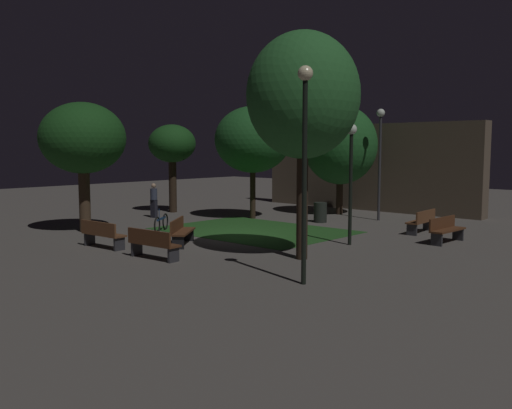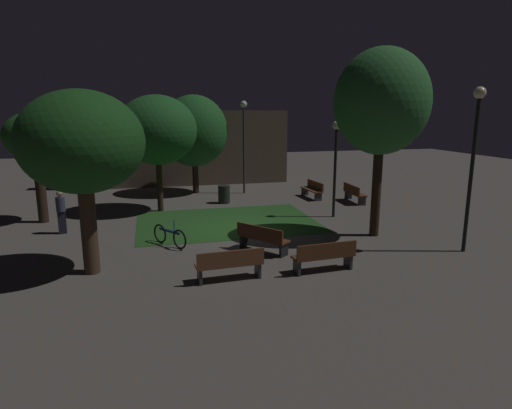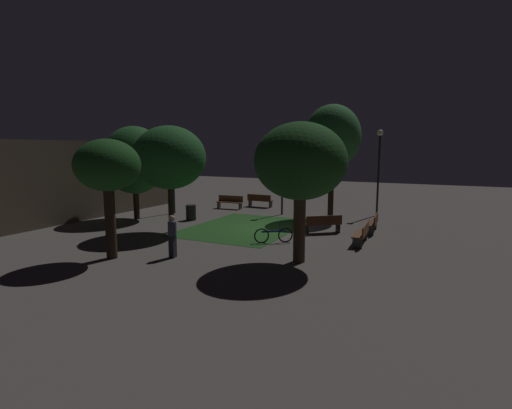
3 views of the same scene
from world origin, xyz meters
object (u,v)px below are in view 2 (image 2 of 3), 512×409
bench_corner (262,238)px  tree_lawn_side (157,130)px  bench_back_row (354,193)px  tree_right_canopy (194,131)px  lamp_post_near_wall (474,144)px  lamp_post_plaza_west (244,132)px  pedestrian (61,211)px  bench_near_trees (325,256)px  trash_bin (224,194)px  bench_front_right (230,264)px  bicycle (170,236)px  tree_back_left (382,103)px  tree_near_wall (35,138)px  lamp_post_path_center (336,151)px  bench_by_lamp (313,189)px  tree_left_canopy (82,144)px

bench_corner → tree_lawn_side: size_ratio=0.33×
bench_back_row → tree_right_canopy: 9.03m
bench_back_row → lamp_post_near_wall: 8.43m
tree_right_canopy → lamp_post_plaza_west: bearing=-15.5°
pedestrian → bench_near_trees: bearing=-37.4°
lamp_post_near_wall → trash_bin: (-6.20, 9.27, -3.00)m
lamp_post_plaza_west → lamp_post_near_wall: bearing=-68.1°
lamp_post_plaza_west → trash_bin: size_ratio=5.68×
tree_right_canopy → tree_lawn_side: (-2.03, -4.07, 0.24)m
bench_front_right → tree_lawn_side: tree_lawn_side is taller
bench_near_trees → trash_bin: bearing=96.5°
bench_corner → bicycle: 3.15m
tree_back_left → lamp_post_plaza_west: (-2.79, 9.24, -1.38)m
bench_corner → bicycle: bicycle is taller
tree_right_canopy → lamp_post_near_wall: 14.30m
tree_near_wall → lamp_post_path_center: tree_near_wall is taller
tree_back_left → bicycle: tree_back_left is taller
tree_back_left → lamp_post_plaza_west: size_ratio=1.32×
lamp_post_path_center → pedestrian: lamp_post_path_center is taller
lamp_post_plaza_west → bench_front_right: bearing=-104.2°
tree_back_left → lamp_post_plaza_west: 9.75m
tree_right_canopy → bicycle: tree_right_canopy is taller
bench_by_lamp → bench_back_row: size_ratio=1.01×
bench_by_lamp → tree_near_wall: tree_near_wall is taller
tree_right_canopy → pedestrian: size_ratio=3.29×
lamp_post_near_wall → bench_back_row: bearing=89.5°
tree_left_canopy → lamp_post_path_center: (9.24, 4.43, -0.80)m
bench_back_row → pedestrian: size_ratio=1.13×
tree_back_left → pedestrian: bearing=164.8°
bench_by_lamp → lamp_post_path_center: lamp_post_path_center is taller
bench_front_right → tree_left_canopy: bearing=157.1°
tree_near_wall → bicycle: tree_near_wall is taller
bench_near_trees → lamp_post_plaza_west: 12.56m
bench_near_trees → tree_lawn_side: size_ratio=0.36×
tree_left_canopy → tree_near_wall: bearing=111.8°
bench_near_trees → tree_near_wall: size_ratio=0.41×
bench_corner → trash_bin: bearing=89.1°
tree_near_wall → lamp_post_path_center: 12.01m
tree_right_canopy → bicycle: size_ratio=3.68×
tree_left_canopy → bicycle: tree_left_canopy is taller
tree_right_canopy → trash_bin: 4.37m
tree_back_left → tree_right_canopy: 11.39m
pedestrian → tree_right_canopy: bearing=50.8°
trash_bin → lamp_post_path_center: bearing=-44.1°
lamp_post_plaza_west → bench_back_row: bearing=-38.0°
lamp_post_near_wall → bench_by_lamp: bearing=99.1°
bench_by_lamp → lamp_post_plaza_west: lamp_post_plaza_west is taller
bench_front_right → tree_back_left: 7.83m
tree_left_canopy → tree_right_canopy: size_ratio=0.94×
trash_bin → bicycle: bearing=-114.8°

